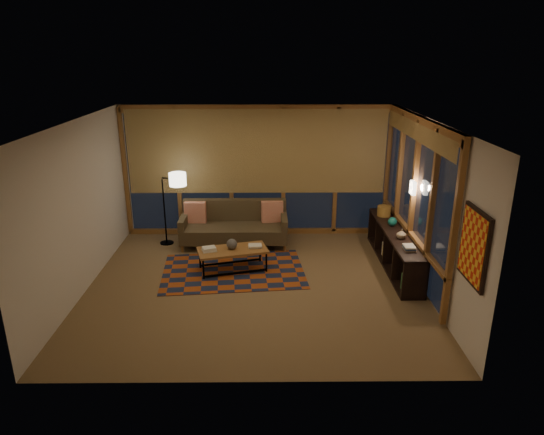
{
  "coord_description": "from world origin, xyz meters",
  "views": [
    {
      "loc": [
        0.21,
        -7.26,
        3.7
      ],
      "look_at": [
        0.29,
        0.34,
        1.07
      ],
      "focal_mm": 32.0,
      "sensor_mm": 36.0,
      "label": 1
    }
  ],
  "objects_px": {
    "sofa": "(234,225)",
    "coffee_table": "(233,260)",
    "bookshelf": "(394,248)",
    "floor_lamp": "(164,208)"
  },
  "relations": [
    {
      "from": "floor_lamp",
      "to": "bookshelf",
      "type": "bearing_deg",
      "value": 5.88
    },
    {
      "from": "coffee_table",
      "to": "floor_lamp",
      "type": "xyz_separation_m",
      "value": [
        -1.43,
        1.29,
        0.55
      ]
    },
    {
      "from": "floor_lamp",
      "to": "coffee_table",
      "type": "bearing_deg",
      "value": -21.77
    },
    {
      "from": "coffee_table",
      "to": "bookshelf",
      "type": "distance_m",
      "value": 2.9
    },
    {
      "from": "coffee_table",
      "to": "bookshelf",
      "type": "height_order",
      "value": "bookshelf"
    },
    {
      "from": "coffee_table",
      "to": "bookshelf",
      "type": "xyz_separation_m",
      "value": [
        2.89,
        0.18,
        0.13
      ]
    },
    {
      "from": "sofa",
      "to": "coffee_table",
      "type": "relative_size",
      "value": 1.73
    },
    {
      "from": "coffee_table",
      "to": "bookshelf",
      "type": "bearing_deg",
      "value": -11.2
    },
    {
      "from": "bookshelf",
      "to": "coffee_table",
      "type": "bearing_deg",
      "value": -176.4
    },
    {
      "from": "sofa",
      "to": "coffee_table",
      "type": "distance_m",
      "value": 1.2
    }
  ]
}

